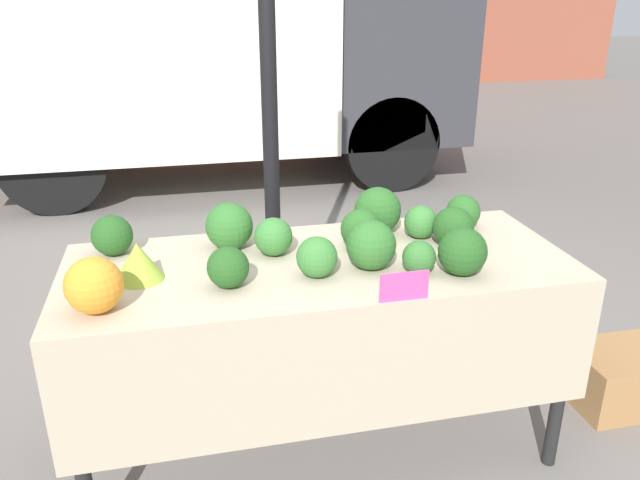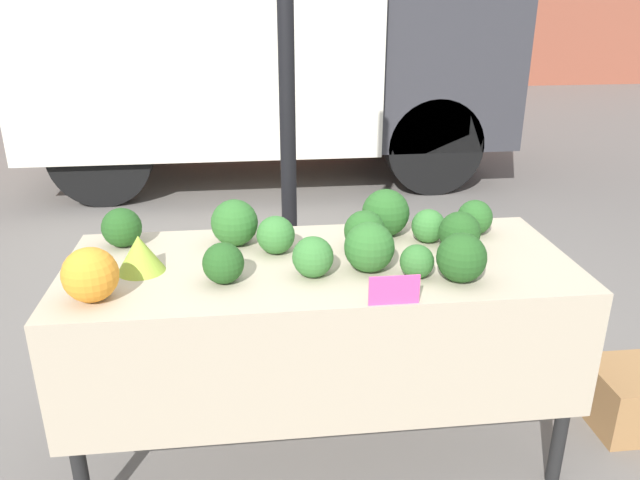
# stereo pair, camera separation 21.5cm
# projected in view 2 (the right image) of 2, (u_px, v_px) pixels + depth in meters

# --- Properties ---
(ground_plane) EXTENTS (40.00, 40.00, 0.00)m
(ground_plane) POSITION_uv_depth(u_px,v_px,m) (320.00, 443.00, 2.48)
(ground_plane) COLOR slate
(tent_pole) EXTENTS (0.07, 0.07, 2.65)m
(tent_pole) POSITION_uv_depth(u_px,v_px,m) (287.00, 78.00, 2.63)
(tent_pole) COLOR black
(tent_pole) RESTS_ON ground_plane
(parked_truck) EXTENTS (4.20, 1.81, 2.49)m
(parked_truck) POSITION_uv_depth(u_px,v_px,m) (252.00, 31.00, 5.55)
(parked_truck) COLOR silver
(parked_truck) RESTS_ON ground_plane
(market_table) EXTENTS (1.77, 0.71, 0.79)m
(market_table) POSITION_uv_depth(u_px,v_px,m) (322.00, 297.00, 2.17)
(market_table) COLOR tan
(market_table) RESTS_ON ground_plane
(orange_cauliflower) EXTENTS (0.17, 0.17, 0.17)m
(orange_cauliflower) POSITION_uv_depth(u_px,v_px,m) (90.00, 275.00, 1.88)
(orange_cauliflower) COLOR orange
(orange_cauliflower) RESTS_ON market_table
(romanesco_head) EXTENTS (0.16, 0.16, 0.13)m
(romanesco_head) POSITION_uv_depth(u_px,v_px,m) (140.00, 254.00, 2.08)
(romanesco_head) COLOR #93B238
(romanesco_head) RESTS_ON market_table
(broccoli_head_0) EXTENTS (0.11, 0.11, 0.11)m
(broccoli_head_0) POSITION_uv_depth(u_px,v_px,m) (417.00, 261.00, 2.04)
(broccoli_head_0) COLOR #336B2D
(broccoli_head_0) RESTS_ON market_table
(broccoli_head_1) EXTENTS (0.17, 0.17, 0.17)m
(broccoli_head_1) POSITION_uv_depth(u_px,v_px,m) (234.00, 223.00, 2.29)
(broccoli_head_1) COLOR #2D6628
(broccoli_head_1) RESTS_ON market_table
(broccoli_head_2) EXTENTS (0.13, 0.13, 0.13)m
(broccoli_head_2) POSITION_uv_depth(u_px,v_px,m) (223.00, 263.00, 2.00)
(broccoli_head_2) COLOR #23511E
(broccoli_head_2) RESTS_ON market_table
(broccoli_head_3) EXTENTS (0.13, 0.13, 0.13)m
(broccoli_head_3) POSITION_uv_depth(u_px,v_px,m) (428.00, 226.00, 2.33)
(broccoli_head_3) COLOR #387533
(broccoli_head_3) RESTS_ON market_table
(broccoli_head_4) EXTENTS (0.14, 0.14, 0.14)m
(broccoli_head_4) POSITION_uv_depth(u_px,v_px,m) (475.00, 217.00, 2.40)
(broccoli_head_4) COLOR #285B23
(broccoli_head_4) RESTS_ON market_table
(broccoli_head_5) EXTENTS (0.14, 0.14, 0.14)m
(broccoli_head_5) POSITION_uv_depth(u_px,v_px,m) (276.00, 235.00, 2.23)
(broccoli_head_5) COLOR #387533
(broccoli_head_5) RESTS_ON market_table
(broccoli_head_6) EXTENTS (0.18, 0.18, 0.18)m
(broccoli_head_6) POSITION_uv_depth(u_px,v_px,m) (386.00, 213.00, 2.38)
(broccoli_head_6) COLOR #285B23
(broccoli_head_6) RESTS_ON market_table
(broccoli_head_7) EXTENTS (0.15, 0.15, 0.15)m
(broccoli_head_7) POSITION_uv_depth(u_px,v_px,m) (122.00, 228.00, 2.28)
(broccoli_head_7) COLOR #23511E
(broccoli_head_7) RESTS_ON market_table
(broccoli_head_8) EXTENTS (0.16, 0.16, 0.16)m
(broccoli_head_8) POSITION_uv_depth(u_px,v_px,m) (461.00, 258.00, 2.01)
(broccoli_head_8) COLOR #23511E
(broccoli_head_8) RESTS_ON market_table
(broccoli_head_9) EXTENTS (0.17, 0.17, 0.17)m
(broccoli_head_9) POSITION_uv_depth(u_px,v_px,m) (369.00, 247.00, 2.08)
(broccoli_head_9) COLOR #2D6628
(broccoli_head_9) RESTS_ON market_table
(broccoli_head_10) EXTENTS (0.15, 0.15, 0.15)m
(broccoli_head_10) POSITION_uv_depth(u_px,v_px,m) (364.00, 231.00, 2.25)
(broccoli_head_10) COLOR #285B23
(broccoli_head_10) RESTS_ON market_table
(broccoli_head_11) EXTENTS (0.15, 0.15, 0.15)m
(broccoli_head_11) POSITION_uv_depth(u_px,v_px,m) (460.00, 232.00, 2.23)
(broccoli_head_11) COLOR #23511E
(broccoli_head_11) RESTS_ON market_table
(broccoli_head_12) EXTENTS (0.14, 0.14, 0.14)m
(broccoli_head_12) POSITION_uv_depth(u_px,v_px,m) (313.00, 257.00, 2.04)
(broccoli_head_12) COLOR #387533
(broccoli_head_12) RESTS_ON market_table
(price_sign) EXTENTS (0.16, 0.01, 0.09)m
(price_sign) POSITION_uv_depth(u_px,v_px,m) (394.00, 290.00, 1.87)
(price_sign) COLOR #EF4793
(price_sign) RESTS_ON market_table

